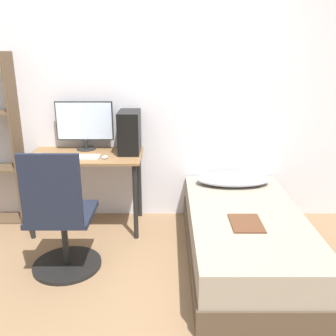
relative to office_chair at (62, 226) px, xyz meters
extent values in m
plane|color=#846647|center=(0.55, -0.35, -0.40)|extent=(14.00, 14.00, 0.00)
cube|color=silver|center=(0.55, 1.12, 0.85)|extent=(8.00, 0.05, 2.50)
cube|color=brown|center=(0.04, 0.80, 0.35)|extent=(1.08, 0.60, 0.02)
cylinder|color=black|center=(-0.45, 0.55, -0.03)|extent=(0.04, 0.04, 0.73)
cylinder|color=black|center=(0.53, 0.55, -0.03)|extent=(0.04, 0.04, 0.73)
cylinder|color=black|center=(-0.45, 1.05, -0.03)|extent=(0.04, 0.04, 0.73)
cylinder|color=black|center=(0.53, 1.05, -0.03)|extent=(0.04, 0.04, 0.73)
cube|color=brown|center=(-0.66, 0.97, 0.45)|extent=(0.02, 0.26, 1.70)
cylinder|color=black|center=(0.00, 0.07, -0.38)|extent=(0.56, 0.56, 0.03)
cylinder|color=black|center=(0.00, 0.07, -0.16)|extent=(0.05, 0.05, 0.42)
cube|color=black|center=(0.00, 0.07, 0.08)|extent=(0.49, 0.49, 0.04)
cube|color=black|center=(0.00, -0.16, 0.37)|extent=(0.44, 0.04, 0.54)
cube|color=#4C3D2D|center=(1.48, 0.17, -0.30)|extent=(0.95, 1.85, 0.20)
cube|color=gray|center=(1.48, 0.17, -0.08)|extent=(0.92, 1.81, 0.24)
ellipsoid|color=#B2B7C6|center=(1.48, 0.84, 0.09)|extent=(0.72, 0.36, 0.11)
cube|color=#56331E|center=(1.44, -0.03, 0.05)|extent=(0.24, 0.32, 0.01)
cylinder|color=black|center=(0.02, 0.99, 0.36)|extent=(0.19, 0.19, 0.01)
cylinder|color=black|center=(0.02, 0.99, 0.42)|extent=(0.04, 0.04, 0.10)
cube|color=black|center=(0.02, 0.99, 0.64)|extent=(0.56, 0.01, 0.38)
cube|color=silver|center=(0.02, 0.99, 0.64)|extent=(0.54, 0.01, 0.36)
cube|color=silver|center=(0.00, 0.68, 0.37)|extent=(0.40, 0.13, 0.02)
cube|color=black|center=(0.46, 0.89, 0.56)|extent=(0.20, 0.37, 0.40)
ellipsoid|color=silver|center=(0.25, 0.68, 0.37)|extent=(0.06, 0.09, 0.02)
cube|color=#B7B7BC|center=(-0.42, 0.76, 0.36)|extent=(0.07, 0.14, 0.01)
camera|label=1|loc=(0.84, -2.63, 1.34)|focal=40.00mm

